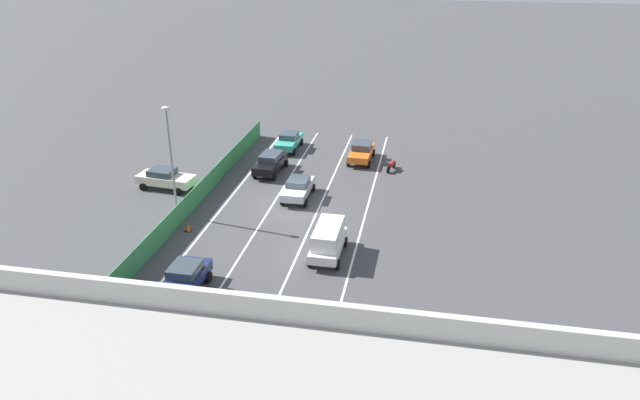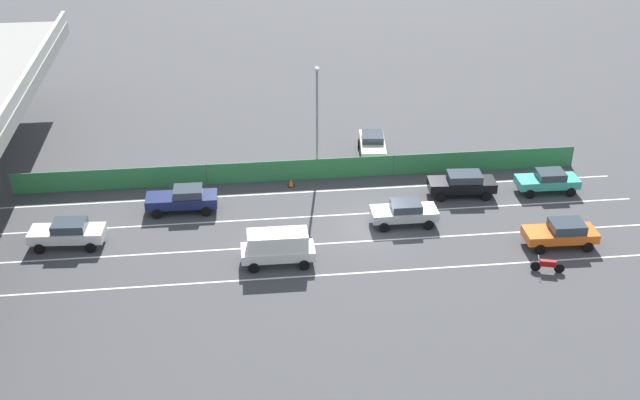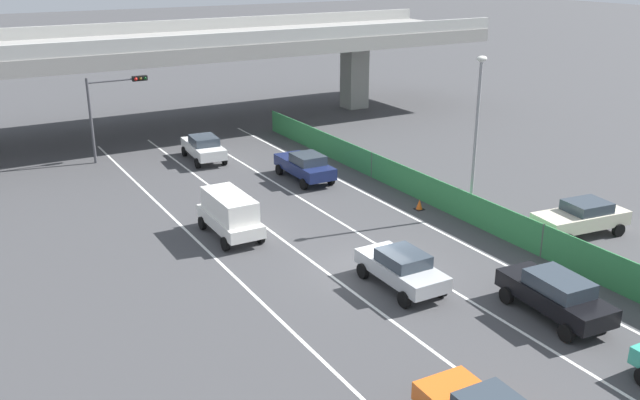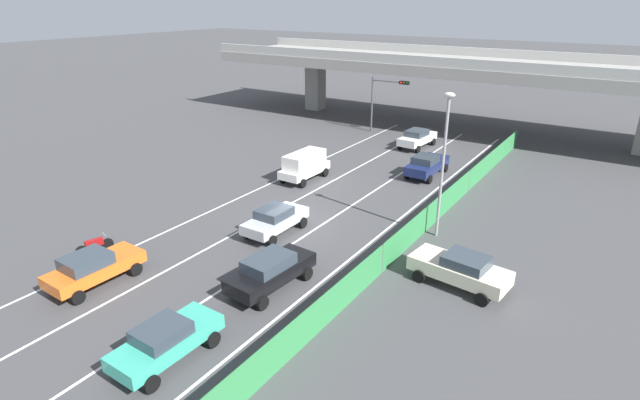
{
  "view_description": "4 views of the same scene",
  "coord_description": "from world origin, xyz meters",
  "px_view_note": "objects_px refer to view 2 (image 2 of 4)",
  "views": [
    {
      "loc": [
        -9.35,
        38.88,
        18.76
      ],
      "look_at": [
        -2.6,
        3.53,
        2.47
      ],
      "focal_mm": 33.46,
      "sensor_mm": 36.0,
      "label": 1
    },
    {
      "loc": [
        -44.64,
        8.71,
        25.98
      ],
      "look_at": [
        2.05,
        3.32,
        1.04
      ],
      "focal_mm": 45.65,
      "sensor_mm": 36.0,
      "label": 2
    },
    {
      "loc": [
        -15.25,
        -22.04,
        12.71
      ],
      "look_at": [
        0.63,
        5.45,
        1.37
      ],
      "focal_mm": 38.91,
      "sensor_mm": 36.0,
      "label": 3
    },
    {
      "loc": [
        16.52,
        -22.24,
        12.58
      ],
      "look_at": [
        0.98,
        1.47,
        1.09
      ],
      "focal_mm": 28.05,
      "sensor_mm": 36.0,
      "label": 4
    }
  ],
  "objects_px": {
    "street_lamp": "(317,112)",
    "traffic_cone": "(291,183)",
    "car_sedan_navy": "(183,198)",
    "car_sedan_silver": "(404,212)",
    "car_sedan_white": "(68,232)",
    "parked_sedan_cream": "(372,144)",
    "car_van_white": "(278,246)",
    "motorcycle": "(548,265)",
    "car_taxi_teal": "(548,180)",
    "car_taxi_orange": "(562,233)",
    "car_sedan_black": "(462,183)"
  },
  "relations": [
    {
      "from": "car_taxi_teal",
      "to": "motorcycle",
      "type": "height_order",
      "value": "car_taxi_teal"
    },
    {
      "from": "car_sedan_black",
      "to": "car_van_white",
      "type": "bearing_deg",
      "value": 118.94
    },
    {
      "from": "car_van_white",
      "to": "motorcycle",
      "type": "height_order",
      "value": "car_van_white"
    },
    {
      "from": "car_sedan_white",
      "to": "car_sedan_silver",
      "type": "xyz_separation_m",
      "value": [
        0.28,
        -21.06,
        -0.04
      ]
    },
    {
      "from": "car_sedan_navy",
      "to": "motorcycle",
      "type": "distance_m",
      "value": 23.55
    },
    {
      "from": "parked_sedan_cream",
      "to": "car_sedan_navy",
      "type": "bearing_deg",
      "value": 117.63
    },
    {
      "from": "car_sedan_navy",
      "to": "street_lamp",
      "type": "xyz_separation_m",
      "value": [
        4.45,
        -9.42,
        3.94
      ]
    },
    {
      "from": "car_sedan_navy",
      "to": "motorcycle",
      "type": "xyz_separation_m",
      "value": [
        -9.96,
        -21.33,
        -0.45
      ]
    },
    {
      "from": "parked_sedan_cream",
      "to": "motorcycle",
      "type": "bearing_deg",
      "value": -156.91
    },
    {
      "from": "parked_sedan_cream",
      "to": "car_sedan_black",
      "type": "bearing_deg",
      "value": -145.57
    },
    {
      "from": "motorcycle",
      "to": "car_sedan_silver",
      "type": "bearing_deg",
      "value": 47.48
    },
    {
      "from": "car_taxi_orange",
      "to": "street_lamp",
      "type": "bearing_deg",
      "value": 49.95
    },
    {
      "from": "car_taxi_teal",
      "to": "car_sedan_navy",
      "type": "bearing_deg",
      "value": 89.79
    },
    {
      "from": "street_lamp",
      "to": "car_sedan_silver",
      "type": "bearing_deg",
      "value": -148.78
    },
    {
      "from": "parked_sedan_cream",
      "to": "car_taxi_teal",
      "type": "bearing_deg",
      "value": -123.9
    },
    {
      "from": "car_sedan_black",
      "to": "traffic_cone",
      "type": "xyz_separation_m",
      "value": [
        2.73,
        11.56,
        -0.68
      ]
    },
    {
      "from": "traffic_cone",
      "to": "car_van_white",
      "type": "bearing_deg",
      "value": 170.89
    },
    {
      "from": "car_taxi_orange",
      "to": "car_sedan_black",
      "type": "xyz_separation_m",
      "value": [
        7.2,
        4.28,
        0.04
      ]
    },
    {
      "from": "car_sedan_black",
      "to": "traffic_cone",
      "type": "height_order",
      "value": "car_sedan_black"
    },
    {
      "from": "car_sedan_white",
      "to": "traffic_cone",
      "type": "bearing_deg",
      "value": -65.6
    },
    {
      "from": "car_sedan_white",
      "to": "car_taxi_orange",
      "type": "xyz_separation_m",
      "value": [
        -3.46,
        -30.1,
        -0.01
      ]
    },
    {
      "from": "car_sedan_white",
      "to": "car_sedan_silver",
      "type": "relative_size",
      "value": 1.09
    },
    {
      "from": "car_van_white",
      "to": "motorcycle",
      "type": "distance_m",
      "value": 15.81
    },
    {
      "from": "car_sedan_white",
      "to": "car_sedan_silver",
      "type": "bearing_deg",
      "value": -89.24
    },
    {
      "from": "car_sedan_silver",
      "to": "car_taxi_orange",
      "type": "bearing_deg",
      "value": -112.49
    },
    {
      "from": "street_lamp",
      "to": "car_taxi_teal",
      "type": "bearing_deg",
      "value": -106.25
    },
    {
      "from": "car_sedan_navy",
      "to": "car_sedan_silver",
      "type": "xyz_separation_m",
      "value": [
        -3.41,
        -14.19,
        -0.04
      ]
    },
    {
      "from": "motorcycle",
      "to": "traffic_cone",
      "type": "height_order",
      "value": "motorcycle"
    },
    {
      "from": "car_taxi_orange",
      "to": "car_sedan_silver",
      "type": "xyz_separation_m",
      "value": [
        3.74,
        9.03,
        -0.02
      ]
    },
    {
      "from": "car_sedan_white",
      "to": "car_sedan_navy",
      "type": "bearing_deg",
      "value": -61.74
    },
    {
      "from": "car_sedan_white",
      "to": "car_sedan_silver",
      "type": "height_order",
      "value": "car_sedan_white"
    },
    {
      "from": "car_van_white",
      "to": "traffic_cone",
      "type": "relative_size",
      "value": 7.87
    },
    {
      "from": "car_taxi_orange",
      "to": "car_van_white",
      "type": "bearing_deg",
      "value": 90.26
    },
    {
      "from": "car_van_white",
      "to": "motorcycle",
      "type": "bearing_deg",
      "value": -99.96
    },
    {
      "from": "car_taxi_teal",
      "to": "parked_sedan_cream",
      "type": "distance_m",
      "value": 13.27
    },
    {
      "from": "car_sedan_white",
      "to": "motorcycle",
      "type": "distance_m",
      "value": 28.9
    },
    {
      "from": "car_sedan_white",
      "to": "parked_sedan_cream",
      "type": "bearing_deg",
      "value": -62.16
    },
    {
      "from": "car_van_white",
      "to": "car_sedan_silver",
      "type": "bearing_deg",
      "value": -65.58
    },
    {
      "from": "car_taxi_teal",
      "to": "car_taxi_orange",
      "type": "bearing_deg",
      "value": 165.99
    },
    {
      "from": "car_van_white",
      "to": "car_taxi_orange",
      "type": "distance_m",
      "value": 17.44
    },
    {
      "from": "car_taxi_orange",
      "to": "traffic_cone",
      "type": "relative_size",
      "value": 8.08
    },
    {
      "from": "street_lamp",
      "to": "traffic_cone",
      "type": "distance_m",
      "value": 5.3
    },
    {
      "from": "car_sedan_white",
      "to": "car_sedan_black",
      "type": "bearing_deg",
      "value": -81.75
    },
    {
      "from": "car_sedan_white",
      "to": "car_taxi_teal",
      "type": "height_order",
      "value": "car_sedan_white"
    },
    {
      "from": "car_sedan_white",
      "to": "car_taxi_teal",
      "type": "distance_m",
      "value": 32.06
    },
    {
      "from": "car_sedan_navy",
      "to": "traffic_cone",
      "type": "relative_size",
      "value": 8.52
    },
    {
      "from": "motorcycle",
      "to": "traffic_cone",
      "type": "xyz_separation_m",
      "value": [
        12.74,
        13.95,
        -0.21
      ]
    },
    {
      "from": "car_van_white",
      "to": "car_sedan_black",
      "type": "relative_size",
      "value": 0.93
    },
    {
      "from": "car_sedan_white",
      "to": "traffic_cone",
      "type": "relative_size",
      "value": 8.4
    },
    {
      "from": "car_sedan_silver",
      "to": "car_sedan_black",
      "type": "height_order",
      "value": "car_sedan_black"
    }
  ]
}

